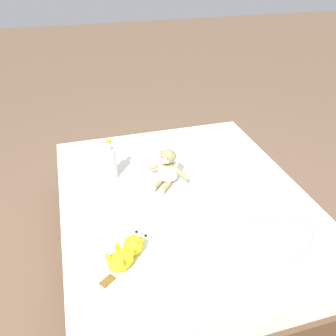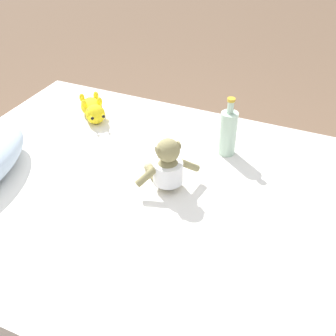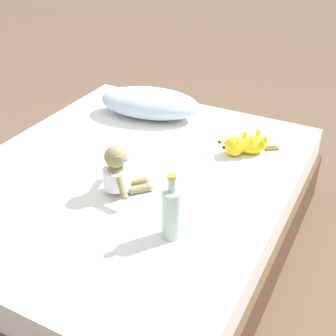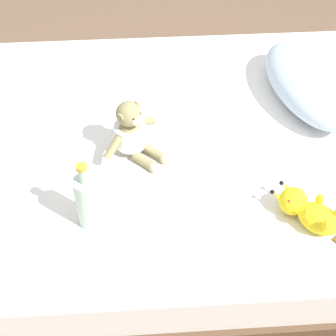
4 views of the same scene
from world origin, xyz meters
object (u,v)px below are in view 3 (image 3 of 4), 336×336
(bed, at_px, (131,210))
(pillow, at_px, (150,103))
(glass_bottle, at_px, (172,212))
(plush_monkey, at_px, (119,174))
(plush_yellow_creature, at_px, (245,145))

(bed, bearing_deg, pillow, 110.17)
(bed, bearing_deg, glass_bottle, -38.72)
(bed, distance_m, pillow, 0.70)
(plush_monkey, xyz_separation_m, glass_bottle, (0.34, -0.15, 0.02))
(pillow, relative_size, glass_bottle, 2.29)
(bed, distance_m, glass_bottle, 0.61)
(plush_monkey, height_order, glass_bottle, glass_bottle)
(pillow, xyz_separation_m, plush_yellow_creature, (0.65, -0.16, -0.04))
(bed, height_order, pillow, pillow)
(bed, bearing_deg, plush_yellow_creature, 44.50)
(plush_monkey, bearing_deg, bed, 109.45)
(plush_yellow_creature, bearing_deg, bed, -135.50)
(pillow, height_order, glass_bottle, glass_bottle)
(pillow, relative_size, plush_yellow_creature, 2.33)
(plush_yellow_creature, bearing_deg, pillow, 166.06)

